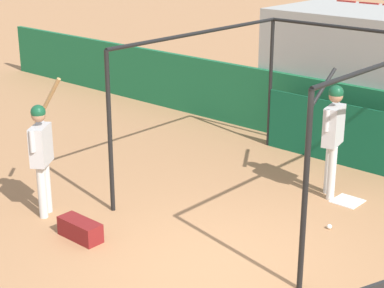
{
  "coord_description": "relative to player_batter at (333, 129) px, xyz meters",
  "views": [
    {
      "loc": [
        4.63,
        -5.74,
        4.26
      ],
      "look_at": [
        -1.6,
        1.24,
        1.03
      ],
      "focal_mm": 60.0,
      "sensor_mm": 36.0,
      "label": 1
    }
  ],
  "objects": [
    {
      "name": "ground_plane",
      "position": [
        0.17,
        -3.01,
        -1.15
      ],
      "size": [
        60.0,
        60.0,
        0.0
      ],
      "primitive_type": "plane",
      "color": "#A8754C"
    },
    {
      "name": "batting_cage",
      "position": [
        -0.51,
        0.61,
        0.02
      ],
      "size": [
        3.5,
        4.24,
        2.56
      ],
      "color": "black",
      "rests_on": "ground"
    },
    {
      "name": "player_batter",
      "position": [
        0.0,
        0.0,
        0.0
      ],
      "size": [
        0.56,
        0.88,
        2.01
      ],
      "rotation": [
        0.0,
        0.0,
        1.78
      ],
      "color": "silver",
      "rests_on": "ground"
    },
    {
      "name": "player_waiting",
      "position": [
        -2.88,
        -3.53,
        -0.09
      ],
      "size": [
        0.72,
        0.67,
        2.1
      ],
      "rotation": [
        0.0,
        0.0,
        2.18
      ],
      "color": "silver",
      "rests_on": "ground"
    },
    {
      "name": "home_plate",
      "position": [
        0.36,
        -0.01,
        -1.14
      ],
      "size": [
        0.44,
        0.44,
        0.02
      ],
      "color": "white",
      "rests_on": "ground"
    },
    {
      "name": "baseball",
      "position": [
        0.64,
        -1.06,
        -1.11
      ],
      "size": [
        0.07,
        0.07,
        0.07
      ],
      "color": "white",
      "rests_on": "ground"
    },
    {
      "name": "equipment_bag",
      "position": [
        -1.85,
        -3.69,
        -1.01
      ],
      "size": [
        0.7,
        0.28,
        0.28
      ],
      "color": "maroon",
      "rests_on": "ground"
    }
  ]
}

